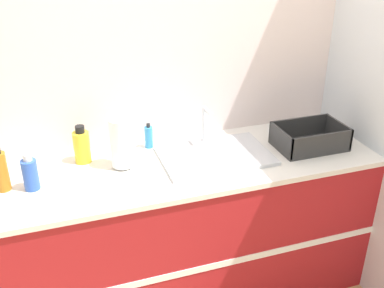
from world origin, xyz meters
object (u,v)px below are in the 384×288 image
sink (215,154)px  bottle_blue (30,174)px  bottle_amber (0,171)px  bottle_yellow (82,146)px  soap_dispenser (149,137)px  dish_rack (309,140)px  paper_towel_roll (121,143)px

sink → bottle_blue: 0.96m
bottle_amber → bottle_yellow: bearing=22.6°
bottle_amber → soap_dispenser: bearing=15.9°
bottle_amber → bottle_blue: bearing=-15.6°
sink → bottle_blue: (-0.96, -0.03, 0.07)m
bottle_blue → soap_dispenser: bearing=21.7°
sink → bottle_yellow: bearing=165.9°
bottle_blue → bottle_yellow: bearing=37.2°
sink → bottle_blue: bearing=-178.3°
dish_rack → bottle_blue: bearing=178.8°
bottle_yellow → soap_dispenser: bottle_yellow is taller
bottle_blue → bottle_amber: bearing=164.4°
bottle_blue → soap_dispenser: bottle_blue is taller
sink → bottle_amber: bottle_amber is taller
bottle_blue → dish_rack: bearing=-1.2°
paper_towel_roll → dish_rack: 1.07m
dish_rack → bottle_yellow: bearing=169.4°
bottle_yellow → bottle_blue: 0.33m
paper_towel_roll → bottle_yellow: (-0.19, 0.12, -0.05)m
bottle_yellow → dish_rack: bearing=-10.6°
sink → paper_towel_roll: 0.52m
soap_dispenser → sink: bearing=-35.9°
paper_towel_roll → bottle_blue: (-0.46, -0.08, -0.06)m
dish_rack → bottle_blue: size_ratio=2.04×
paper_towel_roll → dish_rack: paper_towel_roll is taller
paper_towel_roll → bottle_yellow: size_ratio=1.31×
paper_towel_roll → soap_dispenser: (0.19, 0.18, -0.07)m
bottle_amber → bottle_blue: size_ratio=1.26×
soap_dispenser → bottle_amber: bearing=-164.1°
sink → bottle_yellow: 0.72m
bottle_amber → bottle_yellow: size_ratio=1.13×
paper_towel_roll → sink: bearing=-5.7°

